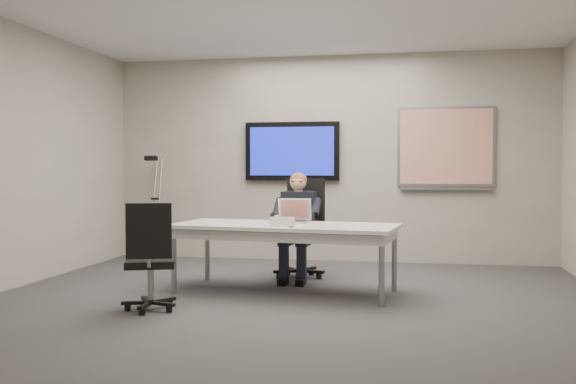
% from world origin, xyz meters
% --- Properties ---
extents(floor, '(6.00, 6.00, 0.02)m').
position_xyz_m(floor, '(0.00, 0.00, 0.00)').
color(floor, '#3B3A3D').
rests_on(floor, ground).
extents(wall_back, '(6.00, 0.02, 2.80)m').
position_xyz_m(wall_back, '(0.00, 3.00, 1.40)').
color(wall_back, '#9B968C').
rests_on(wall_back, ground).
extents(wall_front, '(6.00, 0.02, 2.80)m').
position_xyz_m(wall_front, '(0.00, -3.00, 1.40)').
color(wall_front, '#9B968C').
rests_on(wall_front, ground).
extents(conference_table, '(2.35, 1.21, 0.70)m').
position_xyz_m(conference_table, '(-0.16, 0.66, 0.62)').
color(conference_table, white).
rests_on(conference_table, ground).
extents(tv_display, '(1.30, 0.09, 0.80)m').
position_xyz_m(tv_display, '(-0.50, 2.95, 1.50)').
color(tv_display, black).
rests_on(tv_display, wall_back).
extents(whiteboard, '(1.25, 0.08, 1.10)m').
position_xyz_m(whiteboard, '(1.55, 2.97, 1.53)').
color(whiteboard, gray).
rests_on(whiteboard, wall_back).
extents(office_chair_far, '(0.63, 0.63, 1.14)m').
position_xyz_m(office_chair_far, '(-0.15, 1.60, 0.36)').
color(office_chair_far, black).
rests_on(office_chair_far, ground).
extents(office_chair_near, '(0.59, 0.59, 0.96)m').
position_xyz_m(office_chair_near, '(-1.16, -0.42, 0.30)').
color(office_chair_near, black).
rests_on(office_chair_near, ground).
extents(seated_person, '(0.38, 0.66, 1.21)m').
position_xyz_m(seated_person, '(-0.16, 1.35, 0.49)').
color(seated_person, '#1E2332').
rests_on(seated_person, office_chair_far).
extents(crutch, '(0.48, 0.73, 1.52)m').
position_xyz_m(crutch, '(-2.41, 2.76, 0.74)').
color(crutch, '#989B9F').
rests_on(crutch, ground).
extents(laptop, '(0.36, 0.34, 0.25)m').
position_xyz_m(laptop, '(-0.12, 0.92, 0.76)').
color(laptop, '#B2B2B4').
rests_on(laptop, conference_table).
extents(name_tent, '(0.24, 0.11, 0.09)m').
position_xyz_m(name_tent, '(-0.14, 0.41, 0.74)').
color(name_tent, silver).
rests_on(name_tent, conference_table).
extents(pen, '(0.01, 0.13, 0.01)m').
position_xyz_m(pen, '(-0.02, 0.31, 0.70)').
color(pen, black).
rests_on(pen, conference_table).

